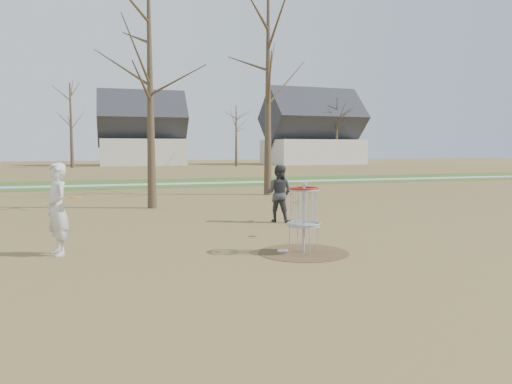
# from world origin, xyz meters

# --- Properties ---
(ground) EXTENTS (160.00, 160.00, 0.00)m
(ground) POSITION_xyz_m (0.00, 0.00, 0.00)
(ground) COLOR brown
(ground) RESTS_ON ground
(green_band) EXTENTS (160.00, 8.00, 0.01)m
(green_band) POSITION_xyz_m (0.00, 21.00, 0.01)
(green_band) COLOR #2D5119
(green_band) RESTS_ON ground
(footpath) EXTENTS (160.00, 1.50, 0.01)m
(footpath) POSITION_xyz_m (0.00, 20.00, 0.01)
(footpath) COLOR #9E9E99
(footpath) RESTS_ON green_band
(dirt_circle) EXTENTS (1.80, 1.80, 0.01)m
(dirt_circle) POSITION_xyz_m (0.00, 0.00, 0.01)
(dirt_circle) COLOR #47331E
(dirt_circle) RESTS_ON ground
(player_standing) EXTENTS (0.63, 0.76, 1.79)m
(player_standing) POSITION_xyz_m (-4.61, 1.30, 0.89)
(player_standing) COLOR silver
(player_standing) RESTS_ON ground
(player_throwing) EXTENTS (0.99, 0.97, 1.61)m
(player_throwing) POSITION_xyz_m (1.03, 4.11, 0.80)
(player_throwing) COLOR #353439
(player_throwing) RESTS_ON ground
(disc_grounded) EXTENTS (0.22, 0.22, 0.02)m
(disc_grounded) POSITION_xyz_m (-0.36, 0.22, 0.02)
(disc_grounded) COLOR white
(disc_grounded) RESTS_ON dirt_circle
(discs_in_play) EXTENTS (5.07, 0.83, 0.36)m
(discs_in_play) POSITION_xyz_m (-1.73, 1.42, 0.97)
(discs_in_play) COLOR #EE550C
(discs_in_play) RESTS_ON ground
(disc_golf_basket) EXTENTS (0.64, 0.64, 1.35)m
(disc_golf_basket) POSITION_xyz_m (0.00, 0.00, 0.91)
(disc_golf_basket) COLOR #9EA3AD
(disc_golf_basket) RESTS_ON ground
(bare_trees) EXTENTS (52.62, 44.98, 9.00)m
(bare_trees) POSITION_xyz_m (1.78, 35.79, 5.35)
(bare_trees) COLOR #382B1E
(bare_trees) RESTS_ON ground
(houses_row) EXTENTS (56.51, 10.01, 7.26)m
(houses_row) POSITION_xyz_m (4.32, 52.56, 3.52)
(houses_row) COLOR silver
(houses_row) RESTS_ON ground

